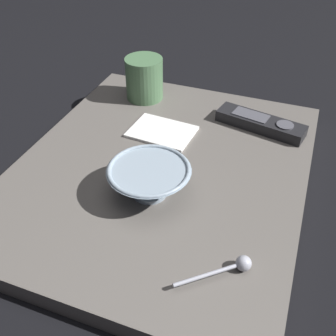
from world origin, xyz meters
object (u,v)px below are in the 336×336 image
folded_napkin (162,132)px  tv_remote_near (260,123)px  cereal_bowl (149,179)px  coffee_mug (144,79)px  teaspoon (236,266)px

folded_napkin → tv_remote_near: bearing=25.6°
cereal_bowl → coffee_mug: 0.36m
teaspoon → folded_napkin: 0.39m
cereal_bowl → tv_remote_near: size_ratio=0.73×
cereal_bowl → coffee_mug: coffee_mug is taller
tv_remote_near → coffee_mug: bearing=172.4°
cereal_bowl → teaspoon: size_ratio=1.52×
tv_remote_near → folded_napkin: 0.22m
coffee_mug → folded_napkin: (0.10, -0.14, -0.05)m
coffee_mug → tv_remote_near: (0.30, -0.04, -0.04)m
folded_napkin → coffee_mug: bearing=126.1°
coffee_mug → teaspoon: (0.34, -0.44, -0.04)m
coffee_mug → tv_remote_near: 0.30m
cereal_bowl → coffee_mug: size_ratio=1.46×
teaspoon → tv_remote_near: (-0.04, 0.40, 0.00)m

